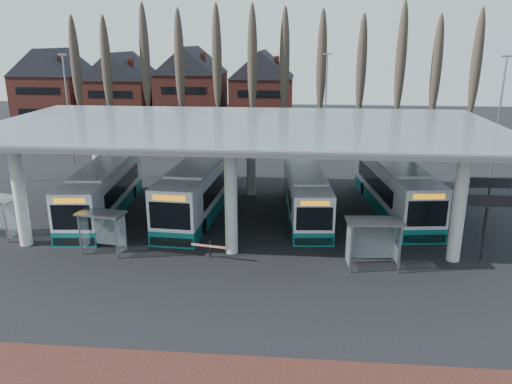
# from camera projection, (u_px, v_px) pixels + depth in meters

# --- Properties ---
(ground) EXTENTS (140.00, 140.00, 0.00)m
(ground) POSITION_uv_depth(u_px,v_px,m) (225.00, 272.00, 25.51)
(ground) COLOR black
(ground) RESTS_ON ground
(station_canopy) EXTENTS (32.00, 16.00, 6.34)m
(station_canopy) POSITION_uv_depth(u_px,v_px,m) (242.00, 134.00, 31.47)
(station_canopy) COLOR silver
(station_canopy) RESTS_ON ground
(poplar_row) EXTENTS (45.10, 1.10, 14.50)m
(poplar_row) POSITION_uv_depth(u_px,v_px,m) (269.00, 65.00, 54.38)
(poplar_row) COLOR #473D33
(poplar_row) RESTS_ON ground
(townhouse_row) EXTENTS (36.80, 10.30, 12.25)m
(townhouse_row) POSITION_uv_depth(u_px,v_px,m) (157.00, 82.00, 67.03)
(townhouse_row) COLOR maroon
(townhouse_row) RESTS_ON ground
(lamp_post_a) EXTENTS (0.80, 0.16, 10.17)m
(lamp_post_a) POSITION_uv_depth(u_px,v_px,m) (68.00, 107.00, 46.45)
(lamp_post_a) COLOR slate
(lamp_post_a) RESTS_ON ground
(lamp_post_b) EXTENTS (0.80, 0.16, 10.17)m
(lamp_post_b) POSITION_uv_depth(u_px,v_px,m) (325.00, 105.00, 48.20)
(lamp_post_b) COLOR slate
(lamp_post_b) RESTS_ON ground
(lamp_post_c) EXTENTS (0.80, 0.16, 10.17)m
(lamp_post_c) POSITION_uv_depth(u_px,v_px,m) (499.00, 116.00, 41.29)
(lamp_post_c) COLOR slate
(lamp_post_c) RESTS_ON ground
(bus_0) EXTENTS (3.55, 12.03, 3.30)m
(bus_0) POSITION_uv_depth(u_px,v_px,m) (103.00, 191.00, 33.76)
(bus_0) COLOR white
(bus_0) RESTS_ON ground
(bus_1) EXTENTS (3.46, 12.80, 3.52)m
(bus_1) POSITION_uv_depth(u_px,v_px,m) (199.00, 189.00, 33.96)
(bus_1) COLOR white
(bus_1) RESTS_ON ground
(bus_2) EXTENTS (3.33, 11.24, 3.08)m
(bus_2) POSITION_uv_depth(u_px,v_px,m) (305.00, 194.00, 33.51)
(bus_2) COLOR white
(bus_2) RESTS_ON ground
(bus_3) EXTENTS (4.13, 12.55, 3.42)m
(bus_3) POSITION_uv_depth(u_px,v_px,m) (394.00, 188.00, 34.35)
(bus_3) COLOR white
(bus_3) RESTS_ON ground
(shelter_1) EXTENTS (2.74, 1.68, 2.38)m
(shelter_1) POSITION_uv_depth(u_px,v_px,m) (103.00, 223.00, 27.39)
(shelter_1) COLOR gray
(shelter_1) RESTS_ON ground
(shelter_2) EXTENTS (2.95, 1.63, 2.65)m
(shelter_2) POSITION_uv_depth(u_px,v_px,m) (373.00, 233.00, 25.48)
(shelter_2) COLOR gray
(shelter_2) RESTS_ON ground
(info_sign_0) EXTENTS (2.47, 0.29, 3.67)m
(info_sign_0) POSITION_uv_depth(u_px,v_px,m) (488.00, 206.00, 25.93)
(info_sign_0) COLOR black
(info_sign_0) RESTS_ON ground
(info_sign_1) EXTENTS (2.45, 0.21, 3.64)m
(info_sign_1) POSITION_uv_depth(u_px,v_px,m) (490.00, 187.00, 29.33)
(info_sign_1) COLOR black
(info_sign_1) RESTS_ON ground
(barrier) EXTENTS (1.95, 0.70, 0.98)m
(barrier) POSITION_uv_depth(u_px,v_px,m) (209.00, 247.00, 26.67)
(barrier) COLOR black
(barrier) RESTS_ON ground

